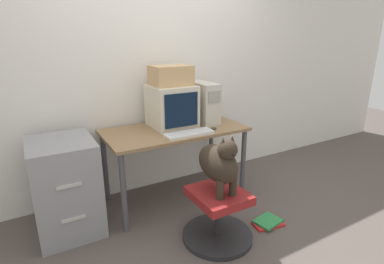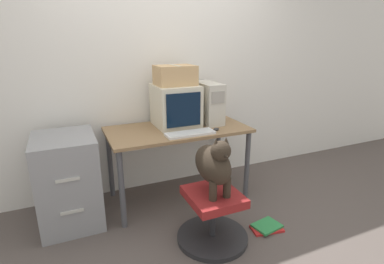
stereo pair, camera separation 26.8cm
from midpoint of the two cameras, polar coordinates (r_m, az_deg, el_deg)
The scene contains 12 objects.
ground_plane at distance 2.99m, azimuth 2.65°, elevation -15.24°, with size 12.00×12.00×0.00m, color #564C47.
wall_back at distance 3.24m, azimuth -3.24°, elevation 11.88°, with size 8.00×0.05×2.60m.
desk at distance 2.99m, azimuth -0.19°, elevation -0.95°, with size 1.38×0.71×0.76m.
crt_monitor at distance 3.01m, azimuth -0.57°, elevation 5.04°, with size 0.42×0.43×0.41m.
pc_tower at distance 3.15m, azimuth 5.47°, elevation 5.58°, with size 0.19×0.44×0.42m.
keyboard at distance 2.76m, azimuth 2.42°, elevation -0.28°, with size 0.46×0.16×0.03m.
computer_mouse at distance 2.90m, azimuth 7.28°, elevation 0.48°, with size 0.06×0.04×0.03m.
office_chair at distance 2.57m, azimuth 7.18°, elevation -16.02°, with size 0.59×0.59×0.44m.
dog at distance 2.35m, azimuth 7.57°, elevation -6.03°, with size 0.22×0.45×0.49m.
filing_cabinet at distance 2.85m, azimuth -20.03°, elevation -8.70°, with size 0.51×0.61×0.82m.
cardboard_box at distance 2.97m, azimuth -0.62°, elevation 10.75°, with size 0.38×0.28×0.19m.
book_stack_floor at distance 2.88m, azimuth 16.80°, elevation -17.05°, with size 0.29×0.22×0.04m.
Camera 2 is at (-1.02, -2.31, 1.62)m, focal length 28.00 mm.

